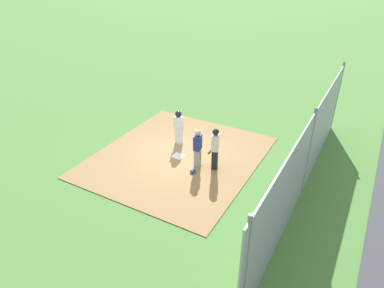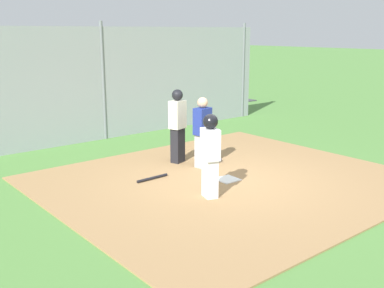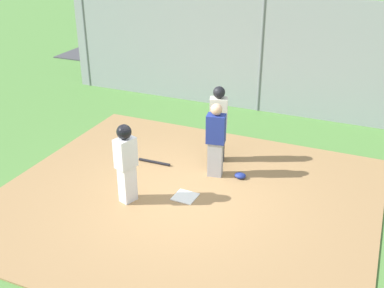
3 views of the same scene
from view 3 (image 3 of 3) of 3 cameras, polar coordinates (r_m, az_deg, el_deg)
ground_plane at (r=9.25m, az=-0.84°, el=-6.64°), size 140.00×140.00×0.00m
dirt_infield at (r=9.24m, az=-0.84°, el=-6.56°), size 7.20×6.40×0.03m
home_plate at (r=9.22m, az=-0.85°, el=-6.43°), size 0.46×0.46×0.02m
catcher at (r=9.62m, az=2.91°, el=0.59°), size 0.42×0.32×1.61m
umpire at (r=10.23m, az=3.22°, el=2.62°), size 0.44×0.36×1.74m
runner at (r=8.78m, az=-8.05°, el=-1.81°), size 0.37×0.44×1.59m
baseball_bat at (r=10.48m, az=-4.59°, el=-2.20°), size 0.76×0.07×0.06m
catcher_mask at (r=9.90m, az=5.88°, el=-3.84°), size 0.24×0.20×0.12m
backstop_fence at (r=13.11m, az=8.42°, el=10.64°), size 12.00×0.10×3.35m
parking_lot at (r=18.13m, az=12.29°, el=9.32°), size 18.00×5.20×0.04m
parked_car_white at (r=19.67m, az=-5.32°, el=12.83°), size 4.43×2.42×1.28m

